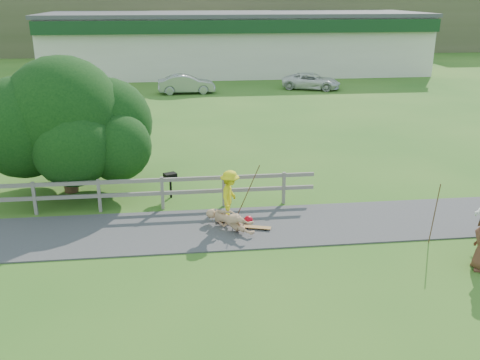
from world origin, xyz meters
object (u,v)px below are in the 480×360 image
(skater_fallen, at_px, (230,220))
(tree, at_px, (66,142))
(bbq, at_px, (171,185))
(car_silver, at_px, (186,84))
(car_white, at_px, (311,81))
(skater_rider, at_px, (230,199))

(skater_fallen, bearing_deg, tree, 103.07)
(skater_fallen, relative_size, bbq, 1.97)
(car_silver, distance_m, tree, 19.82)
(bbq, bearing_deg, car_silver, 64.01)
(skater_fallen, relative_size, car_silver, 0.44)
(skater_fallen, height_order, car_white, car_white)
(bbq, bearing_deg, skater_rider, -76.23)
(car_white, height_order, bbq, car_white)
(skater_fallen, xyz_separation_m, tree, (-5.26, 3.94, 1.50))
(car_silver, height_order, bbq, car_silver)
(skater_fallen, distance_m, tree, 6.74)
(tree, distance_m, bbq, 3.91)
(skater_rider, xyz_separation_m, skater_fallen, (-0.06, -0.50, -0.48))
(skater_fallen, distance_m, car_silver, 23.20)
(skater_rider, height_order, tree, tree)
(skater_fallen, xyz_separation_m, car_white, (8.44, 23.85, 0.27))
(tree, bearing_deg, car_silver, 76.62)
(car_silver, bearing_deg, tree, 164.99)
(car_silver, xyz_separation_m, tree, (-4.58, -19.24, 1.17))
(skater_rider, bearing_deg, car_white, -1.94)
(skater_fallen, distance_m, bbq, 3.40)
(skater_rider, distance_m, bbq, 3.03)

